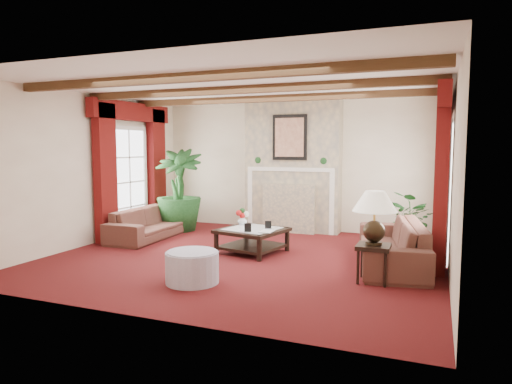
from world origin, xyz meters
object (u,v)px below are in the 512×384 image
at_px(side_table, 373,263).
at_px(ottoman, 192,267).
at_px(sofa_left, 150,218).
at_px(sofa_right, 391,236).
at_px(potted_palm, 179,208).
at_px(coffee_table, 252,241).

relative_size(side_table, ottoman, 0.72).
bearing_deg(side_table, sofa_left, 162.76).
relative_size(sofa_right, side_table, 4.67).
relative_size(potted_palm, coffee_table, 1.98).
height_order(side_table, ottoman, side_table).
bearing_deg(ottoman, coffee_table, 87.45).
relative_size(sofa_right, potted_palm, 1.20).
height_order(sofa_left, coffee_table, sofa_left).
bearing_deg(coffee_table, sofa_left, -177.24).
distance_m(side_table, ottoman, 2.36).
bearing_deg(sofa_right, sofa_left, -104.71).
distance_m(sofa_left, potted_palm, 0.91).
relative_size(sofa_left, ottoman, 2.88).
distance_m(sofa_left, sofa_right, 4.55).
bearing_deg(side_table, ottoman, -157.61).
relative_size(sofa_right, ottoman, 3.36).
bearing_deg(ottoman, sofa_left, 134.43).
bearing_deg(potted_palm, side_table, -27.86).
bearing_deg(potted_palm, sofa_left, -96.92).
bearing_deg(side_table, potted_palm, 152.14).
xyz_separation_m(potted_palm, ottoman, (2.11, -3.17, -0.28)).
xyz_separation_m(sofa_right, coffee_table, (-2.23, -0.01, -0.24)).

